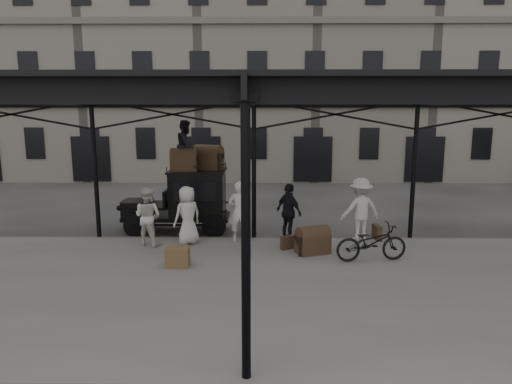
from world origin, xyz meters
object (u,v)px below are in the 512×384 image
taxi (189,198)px  steamer_trunk_platform (313,242)px  porter_left (240,212)px  bicycle (371,242)px  porter_official (289,212)px  steamer_trunk_roof_near (184,161)px

taxi → steamer_trunk_platform: size_ratio=4.06×
porter_left → bicycle: bearing=157.0°
steamer_trunk_platform → bicycle: bearing=-44.9°
taxi → bicycle: bearing=-32.1°
taxi → steamer_trunk_platform: (3.96, -2.78, -0.72)m
porter_left → porter_official: 1.55m
taxi → steamer_trunk_roof_near: 1.32m
porter_official → bicycle: 2.92m
porter_left → porter_official: bearing=-169.1°
bicycle → steamer_trunk_roof_near: size_ratio=2.25×
porter_left → porter_official: size_ratio=1.06×
porter_left → steamer_trunk_roof_near: size_ratio=2.20×
steamer_trunk_roof_near → steamer_trunk_platform: steamer_trunk_roof_near is taller
porter_left → porter_official: (1.53, 0.21, -0.05)m
steamer_trunk_platform → porter_left: bearing=130.6°
porter_official → steamer_trunk_platform: size_ratio=2.00×
porter_left → bicycle: porter_left is taller
bicycle → steamer_trunk_platform: bearing=58.8°
porter_official → steamer_trunk_roof_near: (-3.43, 1.19, 1.45)m
taxi → porter_left: taxi is taller
porter_left → bicycle: (3.64, -1.78, -0.44)m
steamer_trunk_roof_near → porter_left: bearing=-35.3°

